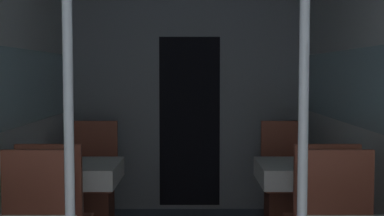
% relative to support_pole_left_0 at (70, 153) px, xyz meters
% --- Properties ---
extents(bulkhead_far, '(2.50, 0.09, 2.24)m').
position_rel_support_pole_left_0_xyz_m(bulkhead_far, '(0.50, 3.42, -0.01)').
color(bulkhead_far, gray).
rests_on(bulkhead_far, ground_plane).
extents(support_pole_left_0, '(0.04, 0.04, 2.24)m').
position_rel_support_pole_left_0_xyz_m(support_pole_left_0, '(0.00, 0.00, 0.00)').
color(support_pole_left_0, silver).
rests_on(support_pole_left_0, ground_plane).
extents(dining_table_left_1, '(0.66, 0.66, 0.76)m').
position_rel_support_pole_left_0_xyz_m(dining_table_left_1, '(-0.37, 1.83, -0.47)').
color(dining_table_left_1, '#4C4C51').
rests_on(dining_table_left_1, ground_plane).
extents(chair_left_far_1, '(0.41, 0.41, 1.02)m').
position_rel_support_pole_left_0_xyz_m(chair_left_far_1, '(-0.37, 2.47, -0.81)').
color(chair_left_far_1, brown).
rests_on(chair_left_far_1, ground_plane).
extents(support_pole_right_0, '(0.04, 0.04, 2.24)m').
position_rel_support_pole_left_0_xyz_m(support_pole_right_0, '(1.00, 0.00, 0.00)').
color(support_pole_right_0, silver).
rests_on(support_pole_right_0, ground_plane).
extents(dining_table_right_1, '(0.66, 0.66, 0.76)m').
position_rel_support_pole_left_0_xyz_m(dining_table_right_1, '(1.37, 1.83, -0.47)').
color(dining_table_right_1, '#4C4C51').
rests_on(dining_table_right_1, ground_plane).
extents(chair_right_far_1, '(0.41, 0.41, 1.02)m').
position_rel_support_pole_left_0_xyz_m(chair_right_far_1, '(1.37, 2.47, -0.81)').
color(chair_right_far_1, brown).
rests_on(chair_right_far_1, ground_plane).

